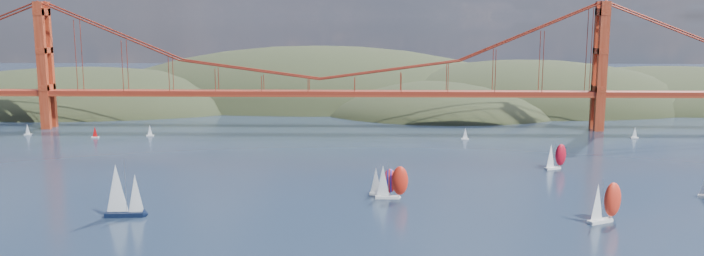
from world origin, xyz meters
name	(u,v)px	position (x,y,z in m)	size (l,w,h in m)	color
headlands	(409,123)	(44.95, 278.29, -12.46)	(725.00, 225.00, 96.00)	black
bridge	(316,55)	(-1.75, 180.00, 32.23)	(552.00, 12.00, 55.00)	maroon
sloop_navy	(122,191)	(-39.33, 45.84, 6.48)	(9.63, 5.71, 14.67)	black
racer_0	(391,181)	(27.14, 64.31, 4.81)	(8.83, 3.58, 10.17)	silver
racer_1	(605,202)	(77.45, 43.90, 5.10)	(9.58, 7.10, 10.79)	white
racer_3	(556,156)	(81.37, 101.94, 4.30)	(8.09, 5.93, 9.10)	white
racer_rwb	(382,181)	(24.90, 67.55, 4.07)	(7.68, 4.11, 8.61)	silver
distant_boat_1	(28,129)	(-120.44, 161.08, 2.41)	(3.00, 2.00, 4.70)	silver
distant_boat_2	(95,132)	(-89.94, 155.37, 2.41)	(3.00, 2.00, 4.70)	silver
distant_boat_3	(150,130)	(-68.85, 159.71, 2.41)	(3.00, 2.00, 4.70)	silver
distant_boat_4	(635,133)	(128.53, 159.02, 2.41)	(3.00, 2.00, 4.70)	silver
distant_boat_8	(465,134)	(59.74, 154.60, 2.41)	(3.00, 2.00, 4.70)	silver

